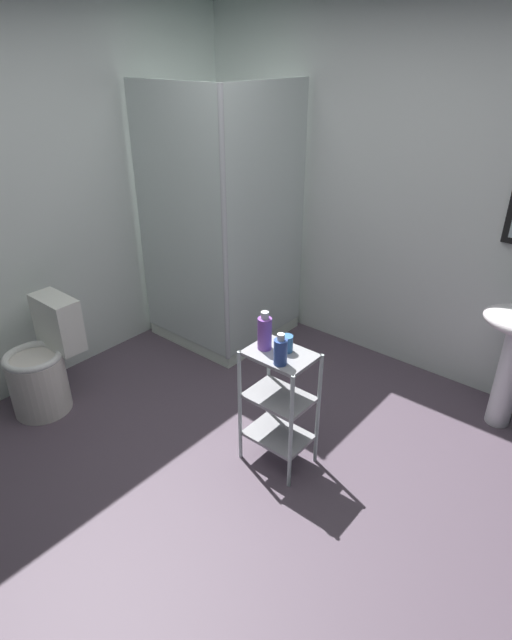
# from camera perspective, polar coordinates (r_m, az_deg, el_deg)

# --- Properties ---
(ground_plane) EXTENTS (4.20, 4.20, 0.02)m
(ground_plane) POSITION_cam_1_polar(r_m,az_deg,el_deg) (3.06, -2.04, -17.98)
(ground_plane) COLOR #564756
(wall_back) EXTENTS (4.20, 0.14, 2.50)m
(wall_back) POSITION_cam_1_polar(r_m,az_deg,el_deg) (3.81, 17.08, 12.62)
(wall_back) COLOR silver
(wall_back) RESTS_ON ground_plane
(wall_left) EXTENTS (0.10, 4.20, 2.50)m
(wall_left) POSITION_cam_1_polar(r_m,az_deg,el_deg) (3.76, -24.36, 11.13)
(wall_left) COLOR silver
(wall_left) RESTS_ON ground_plane
(shower_stall) EXTENTS (0.92, 0.92, 2.00)m
(shower_stall) POSITION_cam_1_polar(r_m,az_deg,el_deg) (4.19, -3.49, 3.66)
(shower_stall) COLOR white
(shower_stall) RESTS_ON ground_plane
(toilet) EXTENTS (0.37, 0.49, 0.76)m
(toilet) POSITION_cam_1_polar(r_m,az_deg,el_deg) (3.70, -22.42, -4.74)
(toilet) COLOR white
(toilet) RESTS_ON ground_plane
(storage_cart) EXTENTS (0.38, 0.28, 0.74)m
(storage_cart) POSITION_cam_1_polar(r_m,az_deg,el_deg) (2.93, 2.56, -8.76)
(storage_cart) COLOR silver
(storage_cart) RESTS_ON ground_plane
(conditioner_bottle_purple) EXTENTS (0.08, 0.08, 0.22)m
(conditioner_bottle_purple) POSITION_cam_1_polar(r_m,az_deg,el_deg) (2.75, 0.96, -1.38)
(conditioner_bottle_purple) COLOR purple
(conditioner_bottle_purple) RESTS_ON storage_cart
(shampoo_bottle_blue) EXTENTS (0.07, 0.07, 0.18)m
(shampoo_bottle_blue) POSITION_cam_1_polar(r_m,az_deg,el_deg) (2.63, 2.72, -3.44)
(shampoo_bottle_blue) COLOR #3554AF
(shampoo_bottle_blue) RESTS_ON storage_cart
(rinse_cup) EXTENTS (0.07, 0.07, 0.09)m
(rinse_cup) POSITION_cam_1_polar(r_m,az_deg,el_deg) (2.75, 3.40, -2.61)
(rinse_cup) COLOR #3870B2
(rinse_cup) RESTS_ON storage_cart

